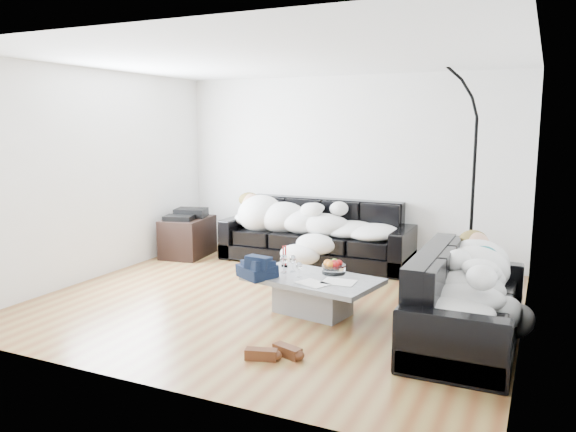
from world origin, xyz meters
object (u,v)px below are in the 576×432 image
at_px(coffee_table, 313,295).
at_px(stereo, 187,214).
at_px(shoes, 273,352).
at_px(wine_glass_a, 293,264).
at_px(floor_lamp, 473,183).
at_px(sleeper_back, 315,218).
at_px(wine_glass_c, 299,270).
at_px(fruit_bowl, 334,266).
at_px(sofa_back, 316,232).
at_px(wine_glass_b, 284,264).
at_px(sleeper_right, 469,272).
at_px(av_cabinet, 188,237).
at_px(candle_left, 283,257).
at_px(candle_right, 286,257).
at_px(sofa_right, 468,297).

distance_m(coffee_table, stereo, 3.13).
height_order(shoes, stereo, stereo).
xyz_separation_m(wine_glass_a, floor_lamp, (1.57, 1.82, 0.75)).
relative_size(coffee_table, stereo, 3.00).
relative_size(sleeper_back, wine_glass_c, 14.42).
distance_m(fruit_bowl, wine_glass_a, 0.43).
bearing_deg(wine_glass_a, shoes, -72.45).
relative_size(sofa_back, wine_glass_b, 14.07).
xyz_separation_m(sofa_back, sleeper_right, (2.31, -2.11, 0.20)).
xyz_separation_m(shoes, av_cabinet, (-2.78, 2.78, 0.23)).
distance_m(wine_glass_c, shoes, 1.22).
relative_size(sleeper_back, coffee_table, 1.70).
bearing_deg(stereo, candle_left, -47.72).
relative_size(candle_right, av_cabinet, 0.29).
height_order(sofa_back, sofa_right, sofa_back).
bearing_deg(floor_lamp, av_cabinet, 179.95).
height_order(coffee_table, wine_glass_b, wine_glass_b).
relative_size(sofa_right, wine_glass_b, 10.57).
relative_size(sofa_back, fruit_bowl, 10.67).
xyz_separation_m(shoes, stereo, (-2.78, 2.78, 0.58)).
height_order(sleeper_right, wine_glass_c, sleeper_right).
bearing_deg(wine_glass_a, wine_glass_c, -49.54).
height_order(sleeper_back, candle_right, sleeper_back).
xyz_separation_m(fruit_bowl, stereo, (-2.80, 1.38, 0.17)).
distance_m(sofa_right, wine_glass_c, 1.66).
bearing_deg(av_cabinet, fruit_bowl, -33.91).
distance_m(wine_glass_a, wine_glass_b, 0.10).
height_order(wine_glass_c, stereo, stereo).
xyz_separation_m(fruit_bowl, wine_glass_b, (-0.49, -0.19, 0.02)).
relative_size(sofa_back, shoes, 5.92).
bearing_deg(wine_glass_c, candle_right, 133.53).
xyz_separation_m(sleeper_right, candle_right, (-1.95, 0.34, -0.13)).
xyz_separation_m(sofa_back, wine_glass_c, (0.66, -2.08, 0.03)).
bearing_deg(av_cabinet, sofa_back, 4.93).
height_order(wine_glass_a, floor_lamp, floor_lamp).
relative_size(wine_glass_b, wine_glass_c, 1.21).
relative_size(sofa_right, coffee_table, 1.51).
bearing_deg(candle_left, shoes, -67.70).
bearing_deg(av_cabinet, sleeper_right, -29.64).
distance_m(sofa_right, av_cabinet, 4.51).
relative_size(fruit_bowl, wine_glass_a, 1.43).
bearing_deg(candle_left, candle_right, -12.50).
height_order(fruit_bowl, floor_lamp, floor_lamp).
height_order(wine_glass_a, candle_right, candle_right).
xyz_separation_m(fruit_bowl, candle_right, (-0.57, 0.03, 0.04)).
bearing_deg(sleeper_right, stereo, 67.98).
distance_m(av_cabinet, stereo, 0.35).
bearing_deg(wine_glass_a, candle_right, 136.89).
xyz_separation_m(wine_glass_b, wine_glass_c, (0.22, -0.10, -0.02)).
relative_size(sofa_right, candle_right, 8.41).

